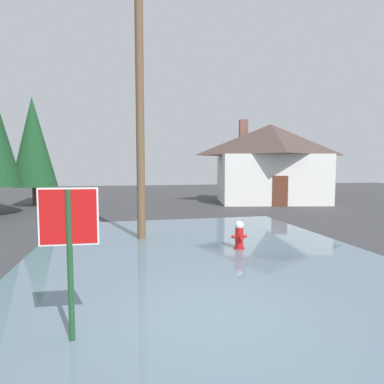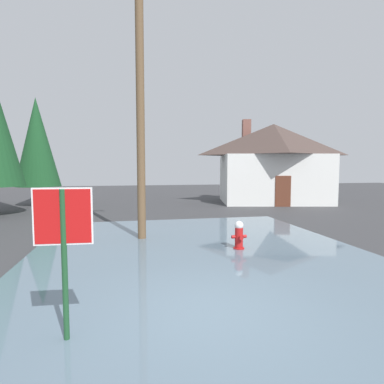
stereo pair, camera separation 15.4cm
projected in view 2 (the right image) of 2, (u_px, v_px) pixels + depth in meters
ground_plane at (208, 319)px, 5.29m from camera, size 80.00×80.00×0.10m
flood_puddle at (205, 259)px, 8.46m from camera, size 9.66×12.76×0.08m
stop_sign_near at (63, 233)px, 4.32m from camera, size 0.80×0.08×2.24m
fire_hydrant at (239, 236)px, 9.37m from camera, size 0.46×0.40×0.92m
utility_pole at (140, 94)px, 10.41m from camera, size 1.60×0.28×9.58m
house at (273, 162)px, 22.52m from camera, size 8.73×7.03×6.09m
pine_tree_short_left at (37, 142)px, 20.50m from camera, size 2.84×2.84×7.10m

